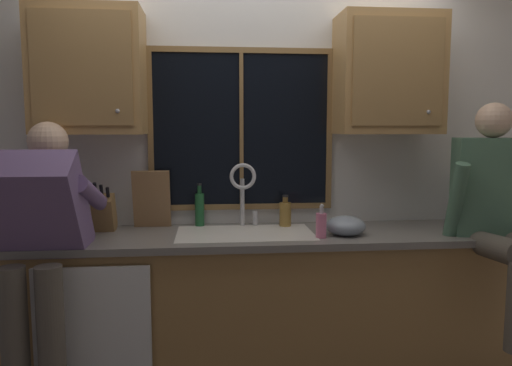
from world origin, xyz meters
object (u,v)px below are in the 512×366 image
at_px(person_standing, 39,242).
at_px(soap_dispenser, 321,225).
at_px(person_sitting_on_counter, 500,206).
at_px(knife_block, 104,213).
at_px(mixing_bowl, 346,226).
at_px(cutting_board, 152,199).
at_px(bottle_tall_clear, 200,209).
at_px(bottle_green_glass, 285,214).

distance_m(person_standing, soap_dispenser, 1.49).
bearing_deg(person_standing, person_sitting_on_counter, 1.14).
height_order(knife_block, soap_dispenser, knife_block).
bearing_deg(person_standing, mixing_bowl, 7.87).
bearing_deg(cutting_board, bottle_tall_clear, 5.03).
xyz_separation_m(bottle_green_glass, bottle_tall_clear, (-0.54, 0.06, 0.03)).
bearing_deg(bottle_green_glass, cutting_board, 177.62).
bearing_deg(person_sitting_on_counter, person_standing, -178.86).
bearing_deg(cutting_board, soap_dispenser, -20.61).
xyz_separation_m(cutting_board, soap_dispenser, (0.98, -0.37, -0.10)).
relative_size(person_sitting_on_counter, soap_dispenser, 6.49).
relative_size(person_standing, bottle_tall_clear, 5.82).
bearing_deg(person_sitting_on_counter, knife_block, 169.72).
bearing_deg(knife_block, bottle_green_glass, 2.17).
bearing_deg(cutting_board, person_sitting_on_counter, -13.78).
height_order(cutting_board, mixing_bowl, cutting_board).
xyz_separation_m(person_sitting_on_counter, bottle_tall_clear, (-1.67, 0.51, -0.07)).
xyz_separation_m(person_standing, person_sitting_on_counter, (2.47, 0.05, 0.14)).
xyz_separation_m(mixing_bowl, bottle_tall_clear, (-0.85, 0.33, 0.06)).
bearing_deg(knife_block, bottle_tall_clear, 10.24).
bearing_deg(person_sitting_on_counter, cutting_board, 166.22).
xyz_separation_m(mixing_bowl, soap_dispenser, (-0.16, -0.06, 0.02)).
height_order(person_sitting_on_counter, mixing_bowl, person_sitting_on_counter).
bearing_deg(mixing_bowl, bottle_green_glass, 139.12).
height_order(mixing_bowl, bottle_green_glass, bottle_green_glass).
xyz_separation_m(person_standing, bottle_tall_clear, (0.79, 0.56, 0.07)).
bearing_deg(knife_block, person_standing, -116.64).
relative_size(person_standing, cutting_board, 4.31).
relative_size(bottle_green_glass, bottle_tall_clear, 0.74).
height_order(person_sitting_on_counter, soap_dispenser, person_sitting_on_counter).
distance_m(person_sitting_on_counter, bottle_green_glass, 1.23).
bearing_deg(soap_dispenser, bottle_tall_clear, 150.15).
bearing_deg(mixing_bowl, knife_block, 170.82).
distance_m(person_sitting_on_counter, cutting_board, 2.03).
height_order(person_sitting_on_counter, knife_block, person_sitting_on_counter).
distance_m(cutting_board, soap_dispenser, 1.05).
bearing_deg(bottle_green_glass, soap_dispenser, -65.54).
bearing_deg(bottle_tall_clear, soap_dispenser, -29.85).
distance_m(bottle_green_glass, bottle_tall_clear, 0.54).
bearing_deg(mixing_bowl, soap_dispenser, -158.01).
distance_m(knife_block, mixing_bowl, 1.43).
bearing_deg(bottle_tall_clear, person_sitting_on_counter, -16.89).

